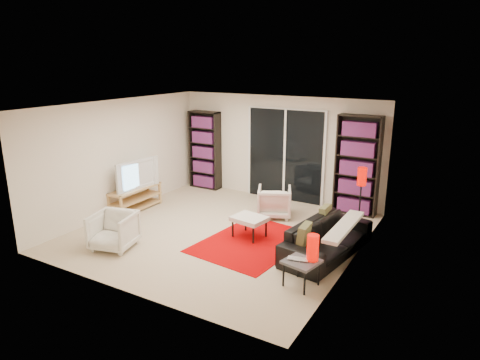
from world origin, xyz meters
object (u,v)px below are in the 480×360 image
object	(u,v)px
bookshelf_left	(205,150)
armchair_back	(274,202)
floor_lamp	(361,184)
bookshelf_right	(357,166)
armchair_front	(113,231)
tv_stand	(135,198)
side_table	(302,263)
ottoman	(249,220)
sofa	(327,238)

from	to	relation	value
bookshelf_left	armchair_back	bearing A→B (deg)	-22.80
bookshelf_left	floor_lamp	distance (m)	4.30
bookshelf_left	bookshelf_right	distance (m)	3.85
armchair_back	armchair_front	size ratio (longest dim) A/B	0.99
armchair_front	floor_lamp	bearing A→B (deg)	25.33
tv_stand	armchair_front	xyz separation A→B (m)	(1.08, -1.68, 0.06)
armchair_back	floor_lamp	xyz separation A→B (m)	(1.75, 0.08, 0.63)
side_table	bookshelf_left	bearing A→B (deg)	139.62
bookshelf_right	floor_lamp	size ratio (longest dim) A/B	1.67
bookshelf_left	ottoman	bearing A→B (deg)	-41.74
bookshelf_left	sofa	bearing A→B (deg)	-29.15
tv_stand	floor_lamp	size ratio (longest dim) A/B	1.03
ottoman	armchair_back	bearing A→B (deg)	93.88
bookshelf_left	sofa	world-z (taller)	bookshelf_left
bookshelf_left	floor_lamp	bearing A→B (deg)	-12.76
bookshelf_left	bookshelf_right	size ratio (longest dim) A/B	0.93
armchair_front	bookshelf_left	bearing A→B (deg)	86.03
bookshelf_right	ottoman	size ratio (longest dim) A/B	3.17
armchair_back	sofa	bearing A→B (deg)	117.73
bookshelf_right	side_table	bearing A→B (deg)	-86.94
tv_stand	side_table	xyz separation A→B (m)	(4.39, -1.26, 0.09)
bookshelf_left	bookshelf_right	bearing A→B (deg)	-0.00
side_table	armchair_front	bearing A→B (deg)	-172.77
tv_stand	sofa	distance (m)	4.37
bookshelf_left	sofa	size ratio (longest dim) A/B	0.99
floor_lamp	ottoman	bearing A→B (deg)	-141.85
sofa	side_table	bearing A→B (deg)	-170.17
ottoman	bookshelf_left	bearing A→B (deg)	138.26
bookshelf_right	tv_stand	size ratio (longest dim) A/B	1.63
floor_lamp	bookshelf_right	bearing A→B (deg)	109.89
side_table	armchair_back	bearing A→B (deg)	123.45
tv_stand	side_table	size ratio (longest dim) A/B	2.37
bookshelf_right	side_table	distance (m)	3.51
bookshelf_left	tv_stand	distance (m)	2.32
tv_stand	sofa	xyz separation A→B (m)	(4.37, -0.06, 0.03)
bookshelf_left	armchair_back	distance (m)	2.73
bookshelf_right	tv_stand	distance (m)	4.80
bookshelf_right	armchair_back	size ratio (longest dim) A/B	3.02
bookshelf_left	armchair_back	size ratio (longest dim) A/B	2.81
sofa	side_table	world-z (taller)	sofa
ottoman	sofa	bearing A→B (deg)	0.72
armchair_back	bookshelf_left	bearing A→B (deg)	-47.38
tv_stand	floor_lamp	distance (m)	4.76
tv_stand	armchair_back	bearing A→B (deg)	22.24
bookshelf_left	floor_lamp	world-z (taller)	bookshelf_left
armchair_back	armchair_front	world-z (taller)	armchair_front
side_table	floor_lamp	world-z (taller)	floor_lamp
bookshelf_right	ottoman	bearing A→B (deg)	-120.33
armchair_front	floor_lamp	xyz separation A→B (m)	(3.48, 2.90, 0.62)
side_table	floor_lamp	xyz separation A→B (m)	(0.16, 2.48, 0.59)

